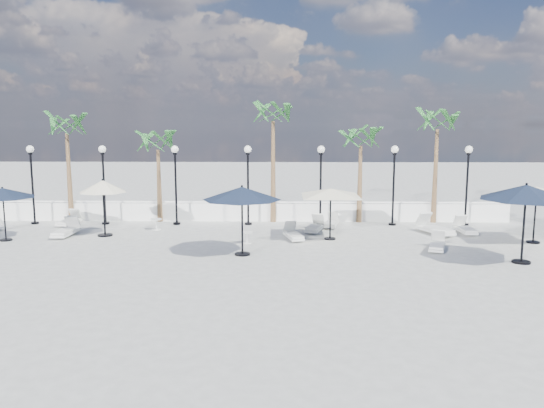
{
  "coord_description": "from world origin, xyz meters",
  "views": [
    {
      "loc": [
        1.63,
        -18.87,
        4.83
      ],
      "look_at": [
        1.22,
        3.3,
        1.5
      ],
      "focal_mm": 35.0,
      "sensor_mm": 36.0,
      "label": 1
    }
  ],
  "objects_px": {
    "parasol_navy_right": "(526,193)",
    "parasol_cream_sq_b": "(537,187)",
    "parasol_navy_mid": "(242,194)",
    "parasol_cream_sq_a": "(331,189)",
    "lounger_6": "(465,228)",
    "parasol_navy_left": "(3,193)",
    "lounger_3": "(294,235)",
    "lounger_2": "(66,231)",
    "lounger_4": "(315,227)",
    "lounger_5": "(437,245)",
    "lounger_1": "(69,221)",
    "parasol_cream_small": "(103,187)",
    "lounger_8": "(435,228)",
    "lounger_7": "(331,223)"
  },
  "relations": [
    {
      "from": "parasol_cream_small",
      "to": "parasol_navy_right",
      "type": "bearing_deg",
      "value": -14.8
    },
    {
      "from": "lounger_6",
      "to": "parasol_navy_mid",
      "type": "distance_m",
      "value": 10.74
    },
    {
      "from": "lounger_3",
      "to": "lounger_5",
      "type": "distance_m",
      "value": 5.83
    },
    {
      "from": "parasol_navy_left",
      "to": "parasol_cream_sq_b",
      "type": "distance_m",
      "value": 21.97
    },
    {
      "from": "lounger_7",
      "to": "parasol_navy_left",
      "type": "height_order",
      "value": "parasol_navy_left"
    },
    {
      "from": "parasol_navy_mid",
      "to": "parasol_cream_sq_b",
      "type": "bearing_deg",
      "value": 10.76
    },
    {
      "from": "lounger_1",
      "to": "parasol_cream_small",
      "type": "xyz_separation_m",
      "value": [
        2.58,
        -2.48,
        1.94
      ]
    },
    {
      "from": "lounger_3",
      "to": "lounger_4",
      "type": "relative_size",
      "value": 0.94
    },
    {
      "from": "lounger_2",
      "to": "lounger_5",
      "type": "xyz_separation_m",
      "value": [
        15.48,
        -2.32,
        -0.03
      ]
    },
    {
      "from": "parasol_cream_sq_a",
      "to": "parasol_cream_small",
      "type": "bearing_deg",
      "value": 177.01
    },
    {
      "from": "parasol_navy_mid",
      "to": "parasol_cream_sq_a",
      "type": "distance_m",
      "value": 4.5
    },
    {
      "from": "lounger_5",
      "to": "lounger_3",
      "type": "bearing_deg",
      "value": -179.18
    },
    {
      "from": "lounger_6",
      "to": "parasol_navy_left",
      "type": "height_order",
      "value": "parasol_navy_left"
    },
    {
      "from": "lounger_6",
      "to": "parasol_cream_sq_a",
      "type": "height_order",
      "value": "parasol_cream_sq_a"
    },
    {
      "from": "lounger_1",
      "to": "lounger_6",
      "type": "bearing_deg",
      "value": 0.64
    },
    {
      "from": "parasol_cream_small",
      "to": "lounger_5",
      "type": "bearing_deg",
      "value": -9.83
    },
    {
      "from": "lounger_6",
      "to": "parasol_navy_mid",
      "type": "xyz_separation_m",
      "value": [
        -9.68,
        -4.15,
        2.09
      ]
    },
    {
      "from": "parasol_navy_left",
      "to": "lounger_2",
      "type": "bearing_deg",
      "value": 23.83
    },
    {
      "from": "lounger_2",
      "to": "parasol_navy_mid",
      "type": "bearing_deg",
      "value": -21.59
    },
    {
      "from": "lounger_5",
      "to": "parasol_navy_mid",
      "type": "xyz_separation_m",
      "value": [
        -7.51,
        -0.92,
        2.1
      ]
    },
    {
      "from": "lounger_7",
      "to": "parasol_navy_right",
      "type": "bearing_deg",
      "value": -34.99
    },
    {
      "from": "lounger_3",
      "to": "parasol_cream_sq_b",
      "type": "relative_size",
      "value": 0.35
    },
    {
      "from": "lounger_2",
      "to": "lounger_5",
      "type": "bearing_deg",
      "value": -7.99
    },
    {
      "from": "lounger_4",
      "to": "parasol_cream_sq_b",
      "type": "xyz_separation_m",
      "value": [
        8.85,
        -2.18,
        2.09
      ]
    },
    {
      "from": "lounger_3",
      "to": "lounger_7",
      "type": "bearing_deg",
      "value": 42.92
    },
    {
      "from": "lounger_2",
      "to": "lounger_6",
      "type": "height_order",
      "value": "lounger_2"
    },
    {
      "from": "lounger_3",
      "to": "parasol_navy_right",
      "type": "bearing_deg",
      "value": -38.62
    },
    {
      "from": "lounger_4",
      "to": "parasol_navy_right",
      "type": "bearing_deg",
      "value": -21.94
    },
    {
      "from": "lounger_4",
      "to": "parasol_navy_mid",
      "type": "xyz_separation_m",
      "value": [
        -2.98,
        -4.43,
        2.09
      ]
    },
    {
      "from": "lounger_2",
      "to": "parasol_cream_sq_a",
      "type": "bearing_deg",
      "value": -1.67
    },
    {
      "from": "lounger_2",
      "to": "lounger_8",
      "type": "xyz_separation_m",
      "value": [
        16.24,
        0.73,
        0.02
      ]
    },
    {
      "from": "lounger_3",
      "to": "parasol_navy_mid",
      "type": "bearing_deg",
      "value": -139.49
    },
    {
      "from": "lounger_3",
      "to": "lounger_5",
      "type": "xyz_separation_m",
      "value": [
        5.54,
        -1.81,
        0.0
      ]
    },
    {
      "from": "parasol_navy_right",
      "to": "lounger_4",
      "type": "bearing_deg",
      "value": 142.12
    },
    {
      "from": "lounger_3",
      "to": "parasol_cream_sq_a",
      "type": "distance_m",
      "value": 2.5
    },
    {
      "from": "lounger_1",
      "to": "parasol_cream_sq_a",
      "type": "height_order",
      "value": "parasol_cream_sq_a"
    },
    {
      "from": "lounger_6",
      "to": "lounger_3",
      "type": "bearing_deg",
      "value": -170.06
    },
    {
      "from": "parasol_navy_right",
      "to": "parasol_cream_small",
      "type": "relative_size",
      "value": 1.26
    },
    {
      "from": "lounger_4",
      "to": "lounger_8",
      "type": "bearing_deg",
      "value": 11.03
    },
    {
      "from": "parasol_navy_mid",
      "to": "parasol_cream_small",
      "type": "distance_m",
      "value": 7.1
    },
    {
      "from": "lounger_1",
      "to": "parasol_cream_small",
      "type": "bearing_deg",
      "value": -38.17
    },
    {
      "from": "lounger_6",
      "to": "lounger_8",
      "type": "xyz_separation_m",
      "value": [
        -1.41,
        -0.18,
        0.04
      ]
    },
    {
      "from": "parasol_navy_right",
      "to": "parasol_cream_sq_a",
      "type": "height_order",
      "value": "parasol_navy_right"
    },
    {
      "from": "lounger_7",
      "to": "parasol_cream_sq_b",
      "type": "xyz_separation_m",
      "value": [
        8.0,
        -3.31,
        2.11
      ]
    },
    {
      "from": "lounger_8",
      "to": "parasol_navy_mid",
      "type": "relative_size",
      "value": 0.74
    },
    {
      "from": "parasol_cream_sq_b",
      "to": "lounger_8",
      "type": "bearing_deg",
      "value": 154.15
    },
    {
      "from": "lounger_1",
      "to": "parasol_navy_mid",
      "type": "height_order",
      "value": "parasol_navy_mid"
    },
    {
      "from": "parasol_navy_right",
      "to": "lounger_1",
      "type": "bearing_deg",
      "value": 160.21
    },
    {
      "from": "lounger_5",
      "to": "parasol_navy_mid",
      "type": "bearing_deg",
      "value": -154.11
    },
    {
      "from": "parasol_navy_right",
      "to": "parasol_cream_sq_b",
      "type": "relative_size",
      "value": 0.63
    }
  ]
}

